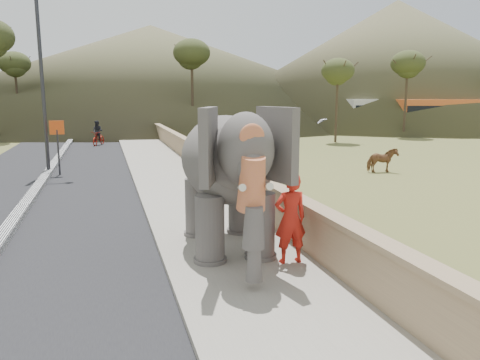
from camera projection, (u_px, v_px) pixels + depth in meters
name	position (u px, v px, depth m)	size (l,w,h in m)	color
road	(24.00, 211.00, 14.22)	(7.00, 120.00, 0.03)	black
median	(24.00, 208.00, 14.20)	(0.35, 120.00, 0.22)	black
walkway	(187.00, 199.00, 15.57)	(3.00, 120.00, 0.15)	#9E9687
parapet	(234.00, 182.00, 15.94)	(0.30, 120.00, 1.10)	tan
lamppost	(49.00, 62.00, 20.11)	(1.76, 0.36, 8.00)	#2C2B30
signboard	(57.00, 138.00, 20.29)	(0.60, 0.08, 2.40)	#2D2D33
cow	(382.00, 160.00, 21.20)	(0.61, 1.34, 1.13)	brown
distant_car	(332.00, 125.00, 43.73)	(1.70, 4.23, 1.44)	silver
bus_white	(400.00, 115.00, 45.94)	(2.50, 11.00, 3.10)	white
bus_orange	(455.00, 116.00, 43.34)	(2.50, 11.00, 3.10)	orange
hill_right	(395.00, 61.00, 63.70)	(56.00, 56.00, 16.00)	brown
hill_far	(152.00, 72.00, 72.40)	(80.00, 80.00, 14.00)	brown
elephant_and_man	(228.00, 179.00, 10.24)	(2.47, 4.36, 3.07)	#625C58
motorcyclist	(98.00, 136.00, 32.68)	(1.30, 1.99, 1.74)	maroon
trees	(151.00, 88.00, 32.63)	(46.94, 40.81, 9.30)	#473828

